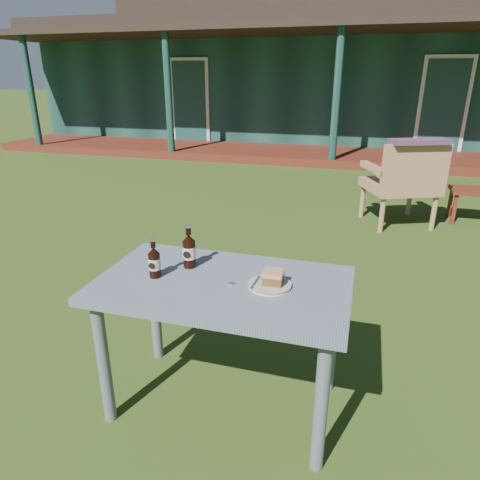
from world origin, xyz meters
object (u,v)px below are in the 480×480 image
(armchair_left, at_px, (404,180))
(cake_slice, at_px, (273,277))
(side_table, at_px, (478,194))
(cafe_table, at_px, (223,300))
(cola_bottle_far, at_px, (154,262))
(plate, at_px, (270,285))
(cola_bottle_near, at_px, (189,250))

(armchair_left, bearing_deg, cake_slice, -103.78)
(side_table, bearing_deg, armchair_left, -155.72)
(side_table, bearing_deg, cafe_table, -117.32)
(cola_bottle_far, distance_m, side_table, 4.35)
(cake_slice, bearing_deg, cafe_table, -173.98)
(cafe_table, distance_m, plate, 0.25)
(cola_bottle_far, height_order, side_table, cola_bottle_far)
(side_table, bearing_deg, plate, -114.55)
(armchair_left, bearing_deg, cola_bottle_far, -112.38)
(plate, relative_size, cake_slice, 2.22)
(cola_bottle_far, bearing_deg, side_table, 59.06)
(cafe_table, relative_size, cake_slice, 13.04)
(cafe_table, height_order, side_table, cafe_table)
(cake_slice, distance_m, armchair_left, 3.36)
(cake_slice, distance_m, cola_bottle_near, 0.46)
(cola_bottle_far, xyz_separation_m, side_table, (2.23, 3.71, -0.46))
(cola_bottle_far, height_order, armchair_left, armchair_left)
(cola_bottle_near, distance_m, cola_bottle_far, 0.19)
(plate, distance_m, armchair_left, 3.37)
(cafe_table, distance_m, side_table, 4.14)
(cake_slice, height_order, armchair_left, armchair_left)
(cake_slice, bearing_deg, side_table, 65.58)
(cafe_table, relative_size, plate, 5.88)
(cafe_table, xyz_separation_m, cola_bottle_far, (-0.33, -0.04, 0.18))
(cake_slice, bearing_deg, cola_bottle_near, 169.00)
(plate, relative_size, cola_bottle_far, 1.04)
(cola_bottle_near, distance_m, armchair_left, 3.42)
(side_table, bearing_deg, cake_slice, -114.42)
(cafe_table, bearing_deg, cola_bottle_far, -172.89)
(armchair_left, bearing_deg, cafe_table, -107.57)
(plate, xyz_separation_m, side_table, (1.67, 3.66, -0.39))
(cafe_table, height_order, cola_bottle_near, cola_bottle_near)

